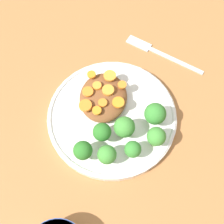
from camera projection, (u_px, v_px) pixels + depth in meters
ground_plane at (112, 118)px, 0.67m from camera, size 4.00×4.00×0.00m
plate at (112, 116)px, 0.66m from camera, size 0.27×0.27×0.02m
stew_mound at (103, 97)px, 0.65m from camera, size 0.10×0.12×0.03m
broccoli_floret_0 at (124, 127)px, 0.60m from camera, size 0.04×0.04×0.05m
broccoli_floret_1 at (102, 132)px, 0.60m from camera, size 0.04×0.04×0.05m
broccoli_floret_2 at (106, 155)px, 0.58m from camera, size 0.04×0.04×0.05m
broccoli_floret_3 at (133, 150)px, 0.59m from camera, size 0.03×0.03×0.04m
broccoli_floret_4 at (155, 114)px, 0.61m from camera, size 0.04×0.04×0.06m
broccoli_floret_5 at (83, 151)px, 0.58m from camera, size 0.04×0.04×0.05m
broccoli_floret_6 at (156, 137)px, 0.60m from camera, size 0.04×0.04×0.05m
carrot_slice_0 at (97, 86)px, 0.64m from camera, size 0.02×0.02×0.01m
carrot_slice_1 at (118, 102)px, 0.63m from camera, size 0.02×0.02×0.00m
carrot_slice_2 at (110, 76)px, 0.66m from camera, size 0.03×0.03×0.00m
carrot_slice_3 at (122, 85)px, 0.65m from camera, size 0.02×0.02×0.01m
carrot_slice_4 at (97, 111)px, 0.62m from camera, size 0.02×0.02×0.00m
carrot_slice_5 at (91, 75)px, 0.66m from camera, size 0.02×0.02×0.00m
carrot_slice_6 at (86, 104)px, 0.63m from camera, size 0.03×0.03×0.01m
carrot_slice_7 at (108, 90)px, 0.64m from camera, size 0.03×0.03×0.01m
carrot_slice_8 at (103, 103)px, 0.63m from camera, size 0.02×0.02×0.00m
carrot_slice_9 at (88, 92)px, 0.64m from camera, size 0.02×0.02×0.00m
fork at (157, 51)px, 0.74m from camera, size 0.19×0.10×0.01m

